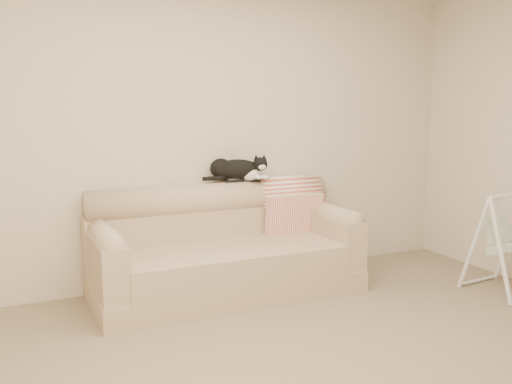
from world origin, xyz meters
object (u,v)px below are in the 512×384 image
Objects in this scene: remote_a at (234,180)px; baby_swing at (505,242)px; tuxedo_cat at (237,169)px; sofa at (223,251)px; remote_b at (259,180)px.

baby_swing is (1.96, -1.24, -0.49)m from remote_a.
remote_a is 0.21× the size of baby_swing.
tuxedo_cat is at bearing 147.10° from baby_swing.
remote_a is at bearing -164.84° from tuxedo_cat.
tuxedo_cat reaches higher than sofa.
remote_b is at bearing 26.75° from sofa.
tuxedo_cat is (0.03, 0.01, 0.10)m from remote_a.
tuxedo_cat is at bearing 15.16° from remote_a.
baby_swing is at bearing -24.48° from sofa.
tuxedo_cat is (-0.20, 0.04, 0.10)m from remote_b.
remote_b is 0.20× the size of baby_swing.
sofa is at bearing -129.47° from remote_a.
remote_a reaches higher than baby_swing.
remote_b is at bearing -7.54° from remote_a.
remote_a is 0.31× the size of tuxedo_cat.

